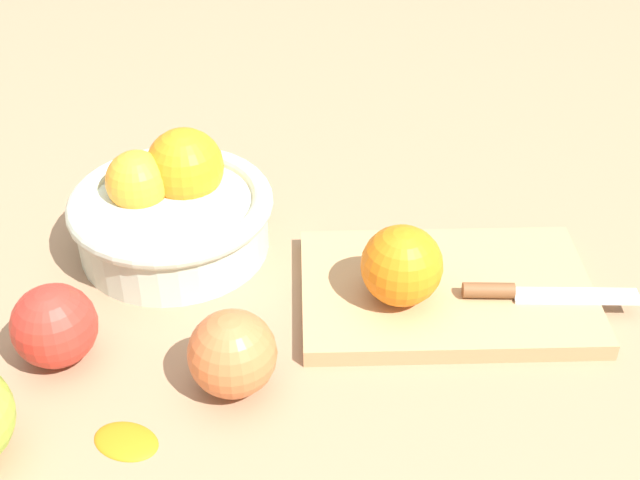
{
  "coord_description": "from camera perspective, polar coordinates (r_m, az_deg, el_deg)",
  "views": [
    {
      "loc": [
        0.12,
        -0.54,
        0.5
      ],
      "look_at": [
        -0.0,
        0.07,
        0.04
      ],
      "focal_mm": 47.13,
      "sensor_mm": 36.0,
      "label": 1
    }
  ],
  "objects": [
    {
      "name": "orange_on_board",
      "position": [
        0.72,
        5.57,
        -1.74
      ],
      "size": [
        0.07,
        0.07,
        0.07
      ],
      "primitive_type": "sphere",
      "color": "orange",
      "rests_on": "cutting_board"
    },
    {
      "name": "knife",
      "position": [
        0.76,
        13.82,
        -3.5
      ],
      "size": [
        0.16,
        0.04,
        0.01
      ],
      "color": "silver",
      "rests_on": "cutting_board"
    },
    {
      "name": "apple_front_left_3",
      "position": [
        0.66,
        -5.97,
        -7.69
      ],
      "size": [
        0.07,
        0.07,
        0.07
      ],
      "primitive_type": "sphere",
      "color": "#CC6638",
      "rests_on": "ground_plane"
    },
    {
      "name": "ground_plane",
      "position": [
        0.74,
        -0.92,
        -5.51
      ],
      "size": [
        2.4,
        2.4,
        0.0
      ],
      "primitive_type": "plane",
      "color": "#997556"
    },
    {
      "name": "bowl",
      "position": [
        0.82,
        -10.03,
        2.11
      ],
      "size": [
        0.19,
        0.19,
        0.11
      ],
      "color": "beige",
      "rests_on": "ground_plane"
    },
    {
      "name": "cutting_board",
      "position": [
        0.77,
        8.56,
        -3.45
      ],
      "size": [
        0.29,
        0.22,
        0.02
      ],
      "primitive_type": "cube",
      "rotation": [
        0.0,
        0.0,
        0.23
      ],
      "color": "tan",
      "rests_on": "ground_plane"
    },
    {
      "name": "apple_front_left",
      "position": [
        0.72,
        -17.59,
        -5.57
      ],
      "size": [
        0.07,
        0.07,
        0.07
      ],
      "primitive_type": "sphere",
      "color": "red",
      "rests_on": "ground_plane"
    },
    {
      "name": "citrus_peel",
      "position": [
        0.66,
        -13.07,
        -12.97
      ],
      "size": [
        0.06,
        0.05,
        0.01
      ],
      "primitive_type": "ellipsoid",
      "rotation": [
        0.0,
        0.0,
        6.09
      ],
      "color": "orange",
      "rests_on": "ground_plane"
    }
  ]
}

